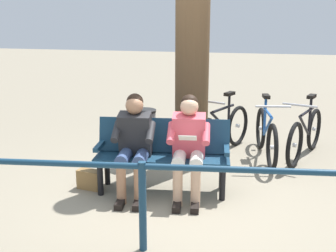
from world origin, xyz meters
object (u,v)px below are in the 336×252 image
(bench, at_px, (163,150))
(person_reading, at_px, (189,142))
(person_companion, at_px, (134,140))
(handbag, at_px, (90,179))
(bicycle_orange, at_px, (305,135))
(litter_bin, at_px, (144,137))
(bicycle_purple, at_px, (223,131))
(bicycle_silver, at_px, (266,135))
(tree_trunk, at_px, (193,33))

(bench, relative_size, person_reading, 1.37)
(person_companion, distance_m, handbag, 0.80)
(person_companion, relative_size, bicycle_orange, 0.75)
(litter_bin, bearing_deg, bicycle_orange, -160.73)
(person_companion, height_order, litter_bin, person_companion)
(bench, bearing_deg, handbag, 5.12)
(litter_bin, bearing_deg, bench, 120.02)
(bench, bearing_deg, bicycle_orange, -144.55)
(litter_bin, relative_size, bicycle_purple, 0.50)
(bench, bearing_deg, bicycle_silver, -136.38)
(bicycle_purple, bearing_deg, person_companion, -2.69)
(person_companion, distance_m, bicycle_silver, 2.29)
(bench, distance_m, person_reading, 0.39)
(bench, bearing_deg, person_companion, 26.92)
(bicycle_silver, bearing_deg, litter_bin, -79.68)
(tree_trunk, relative_size, bicycle_purple, 2.34)
(person_companion, bearing_deg, handbag, -8.16)
(bench, relative_size, bicycle_purple, 1.05)
(tree_trunk, xyz_separation_m, bicycle_silver, (-1.04, -0.48, -1.48))
(litter_bin, bearing_deg, bicycle_silver, -159.48)
(litter_bin, height_order, bicycle_orange, bicycle_orange)
(person_companion, xyz_separation_m, handbag, (0.58, -0.01, -0.54))
(person_reading, bearing_deg, person_companion, -0.05)
(tree_trunk, bearing_deg, litter_bin, 13.25)
(person_companion, bearing_deg, bicycle_silver, -139.01)
(bicycle_orange, bearing_deg, tree_trunk, -48.99)
(bench, xyz_separation_m, tree_trunk, (-0.16, -1.02, 1.34))
(handbag, relative_size, bicycle_purple, 0.19)
(tree_trunk, distance_m, litter_bin, 1.60)
(handbag, distance_m, bicycle_orange, 3.24)
(person_companion, xyz_separation_m, bicycle_orange, (-2.06, -1.86, -0.30))
(person_companion, height_order, tree_trunk, tree_trunk)
(litter_bin, bearing_deg, tree_trunk, -166.75)
(bench, bearing_deg, tree_trunk, -106.56)
(bicycle_purple, bearing_deg, litter_bin, -32.37)
(person_companion, relative_size, litter_bin, 1.52)
(person_companion, height_order, bicycle_orange, person_companion)
(person_companion, bearing_deg, bicycle_orange, -145.66)
(bicycle_purple, bearing_deg, bicycle_orange, 114.95)
(person_companion, relative_size, handbag, 4.00)
(handbag, distance_m, tree_trunk, 2.35)
(tree_trunk, bearing_deg, person_companion, 69.45)
(person_reading, height_order, litter_bin, person_reading)
(handbag, bearing_deg, bicycle_orange, -145.05)
(handbag, height_order, bicycle_purple, bicycle_purple)
(tree_trunk, height_order, bicycle_silver, tree_trunk)
(person_reading, relative_size, person_companion, 1.00)
(tree_trunk, bearing_deg, bicycle_purple, -123.57)
(litter_bin, distance_m, bicycle_purple, 1.28)
(bicycle_orange, distance_m, bicycle_purple, 1.22)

